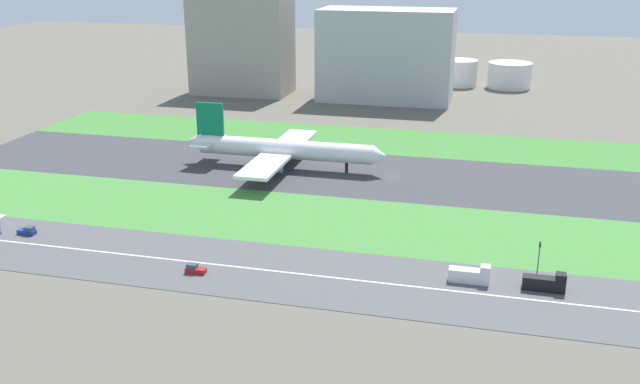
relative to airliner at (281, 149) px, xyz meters
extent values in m
plane|color=#5B564C|center=(35.68, 0.00, -6.23)|extent=(800.00, 800.00, 0.00)
cube|color=#38383D|center=(35.68, 0.00, -6.18)|extent=(280.00, 46.00, 0.10)
cube|color=#3D7A33|center=(35.68, 41.00, -6.18)|extent=(280.00, 36.00, 0.10)
cube|color=#427F38|center=(35.68, -41.00, -6.18)|extent=(280.00, 36.00, 0.10)
cube|color=#4C4C4F|center=(35.68, -73.00, -6.18)|extent=(280.00, 28.00, 0.10)
cube|color=silver|center=(35.68, -73.00, -6.13)|extent=(266.00, 0.50, 0.01)
cylinder|color=white|center=(1.68, 0.00, 0.07)|extent=(56.00, 6.00, 6.00)
cone|color=white|center=(31.68, 0.00, 0.07)|extent=(4.00, 5.70, 5.70)
cone|color=white|center=(-28.82, 0.00, 0.87)|extent=(5.00, 5.40, 5.40)
cube|color=#0C724C|center=(-23.32, 0.00, 8.07)|extent=(9.00, 0.80, 11.00)
cube|color=white|center=(-24.32, 0.00, 1.07)|extent=(6.00, 16.00, 0.60)
cube|color=white|center=(-0.32, 15.00, -1.13)|extent=(10.00, 26.00, 1.00)
cylinder|color=gray|center=(0.68, 9.00, -3.33)|extent=(5.00, 3.20, 3.20)
cube|color=white|center=(-0.32, -15.00, -1.13)|extent=(10.00, 26.00, 1.00)
cylinder|color=gray|center=(0.68, -9.00, -3.33)|extent=(5.00, 3.20, 3.20)
cylinder|color=black|center=(21.28, 0.00, -4.53)|extent=(1.00, 1.00, 3.20)
cylinder|color=black|center=(-2.32, 3.50, -4.53)|extent=(1.00, 1.00, 3.20)
cylinder|color=black|center=(-2.32, -3.50, -4.53)|extent=(1.00, 1.00, 3.20)
cube|color=silver|center=(-50.52, -68.00, -2.73)|extent=(2.00, 2.30, 1.20)
cube|color=black|center=(76.98, -68.00, -4.73)|extent=(8.40, 2.50, 2.80)
cube|color=black|center=(80.18, -68.00, -2.73)|extent=(2.00, 2.30, 1.20)
cube|color=silver|center=(62.07, -68.00, -4.73)|extent=(8.40, 2.50, 2.80)
cube|color=silver|center=(65.27, -68.00, -2.73)|extent=(2.00, 2.30, 1.20)
cube|color=#B2191E|center=(5.18, -78.00, -5.58)|extent=(4.40, 1.80, 1.10)
cube|color=#333D4C|center=(4.38, -78.00, -4.58)|extent=(2.20, 1.66, 0.90)
cube|color=navy|center=(-43.50, -68.00, -5.58)|extent=(4.40, 1.80, 1.10)
cube|color=#333D4C|center=(-42.70, -68.00, -4.58)|extent=(2.20, 1.66, 0.90)
cylinder|color=#4C4C51|center=(76.08, -60.00, -3.13)|extent=(0.24, 0.24, 6.00)
cube|color=black|center=(76.08, -60.00, 0.47)|extent=(0.36, 0.36, 1.20)
sphere|color=#19D826|center=(76.08, -60.20, 0.77)|extent=(0.24, 0.24, 0.24)
cube|color=#9E998E|center=(-54.32, 114.00, 16.06)|extent=(45.47, 25.25, 44.59)
cube|color=#B2B2B7|center=(14.58, 114.00, 14.08)|extent=(59.49, 28.32, 40.62)
cylinder|color=silver|center=(10.02, 159.00, 2.15)|extent=(22.40, 22.40, 16.76)
cylinder|color=silver|center=(45.29, 159.00, 0.21)|extent=(17.31, 17.31, 12.88)
cylinder|color=silver|center=(69.59, 159.00, 0.00)|extent=(21.27, 21.27, 12.47)
camera|label=1|loc=(64.94, -205.02, 59.69)|focal=39.80mm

